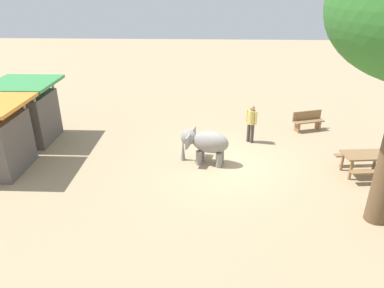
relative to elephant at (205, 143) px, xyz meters
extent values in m
plane|color=tan|center=(-0.14, -0.85, -0.81)|extent=(60.00, 60.00, 0.00)
cylinder|color=gray|center=(-0.14, 0.22, -0.54)|extent=(0.23, 0.23, 0.54)
cylinder|color=gray|center=(0.22, 0.13, -0.54)|extent=(0.23, 0.23, 0.54)
cylinder|color=gray|center=(-0.31, -0.50, -0.54)|extent=(0.23, 0.23, 0.54)
cylinder|color=gray|center=(0.05, -0.59, -0.54)|extent=(0.23, 0.23, 0.54)
ellipsoid|color=gray|center=(-0.04, -0.18, 0.05)|extent=(0.97, 1.46, 0.80)
sphere|color=gray|center=(0.15, 0.62, 0.15)|extent=(0.57, 0.57, 0.57)
cone|color=gray|center=(0.20, 0.83, -0.35)|extent=(0.18, 0.18, 0.90)
cube|color=gray|center=(-0.24, 0.63, 0.15)|extent=(0.47, 0.18, 0.43)
cube|color=gray|center=(0.50, 0.45, 0.15)|extent=(0.47, 0.18, 0.43)
cylinder|color=#3F3833|center=(1.87, -1.94, -0.40)|extent=(0.14, 0.14, 0.82)
cylinder|color=#3F3833|center=(1.98, -1.80, -0.40)|extent=(0.14, 0.14, 0.82)
cylinder|color=tan|center=(1.92, -1.87, 0.30)|extent=(0.32, 0.32, 0.58)
sphere|color=tan|center=(1.92, -1.87, 0.70)|extent=(0.22, 0.22, 0.22)
cylinder|color=tan|center=(1.79, -2.03, 0.32)|extent=(0.09, 0.09, 0.55)
cylinder|color=tan|center=(2.06, -1.71, 0.32)|extent=(0.09, 0.09, 0.55)
cube|color=olive|center=(3.27, -4.60, -0.36)|extent=(0.81, 1.46, 0.06)
cube|color=olive|center=(3.43, -4.55, -0.13)|extent=(0.48, 1.35, 0.40)
cube|color=olive|center=(3.43, -5.10, -0.60)|extent=(0.37, 0.19, 0.42)
cube|color=olive|center=(3.11, -4.10, -0.60)|extent=(0.37, 0.19, 0.42)
cube|color=olive|center=(-0.64, -5.50, -0.06)|extent=(0.95, 1.57, 0.06)
cylinder|color=olive|center=(-0.26, -6.06, -0.45)|extent=(0.10, 0.10, 0.72)
cylinder|color=olive|center=(-0.38, -4.87, -0.45)|extent=(0.10, 0.10, 0.72)
cylinder|color=olive|center=(-1.02, -4.93, -0.45)|extent=(0.10, 0.10, 0.72)
cube|color=olive|center=(-0.02, -5.43, -0.37)|extent=(0.39, 1.52, 0.05)
cube|color=olive|center=(-1.26, -5.56, -0.37)|extent=(0.39, 1.52, 0.05)
cylinder|color=gray|center=(0.07, 6.49, 0.39)|extent=(0.10, 0.10, 2.40)
cylinder|color=gray|center=(-1.73, 6.49, 0.39)|extent=(0.10, 0.10, 2.40)
cube|color=#59514C|center=(1.77, 7.30, 0.19)|extent=(2.00, 1.80, 2.00)
cube|color=#388C47|center=(1.77, 7.30, 1.65)|extent=(2.50, 2.50, 0.12)
cylinder|color=gray|center=(2.67, 8.11, 0.39)|extent=(0.10, 0.10, 2.40)
cylinder|color=gray|center=(2.67, 6.49, 0.39)|extent=(0.10, 0.10, 2.40)
cylinder|color=gray|center=(0.87, 6.49, 0.39)|extent=(0.10, 0.10, 2.40)
camera|label=1|loc=(-11.63, 0.03, 5.40)|focal=32.98mm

